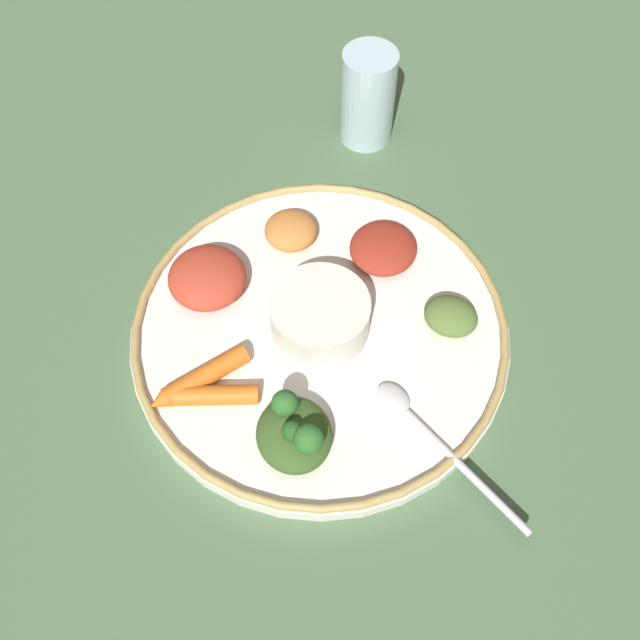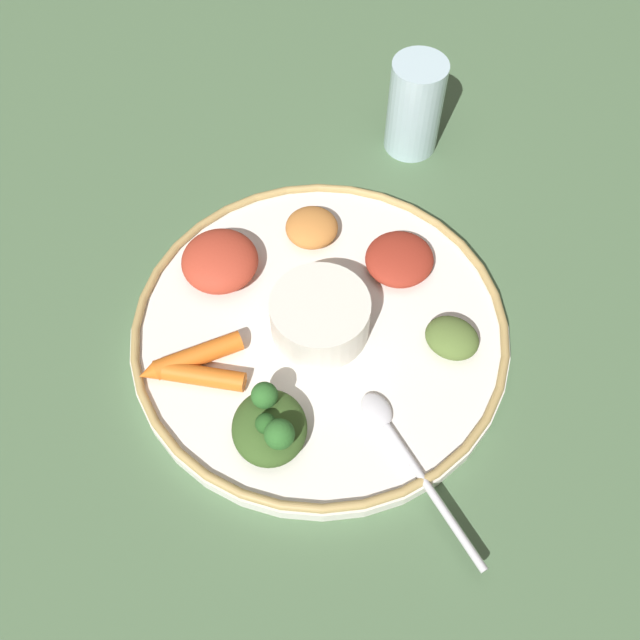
% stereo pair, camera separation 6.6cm
% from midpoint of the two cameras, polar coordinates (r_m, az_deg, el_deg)
% --- Properties ---
extents(ground_plane, '(2.40, 2.40, 0.00)m').
position_cam_midpoint_polar(ground_plane, '(0.69, 2.75, -1.54)').
color(ground_plane, '#4C6B47').
extents(platter, '(0.35, 0.35, 0.02)m').
position_cam_midpoint_polar(platter, '(0.68, 2.77, -1.22)').
color(platter, white).
rests_on(platter, ground_plane).
extents(platter_rim, '(0.35, 0.35, 0.01)m').
position_cam_midpoint_polar(platter_rim, '(0.67, 2.81, -0.77)').
color(platter_rim, tan).
rests_on(platter_rim, platter).
extents(center_bowl, '(0.09, 0.09, 0.04)m').
position_cam_midpoint_polar(center_bowl, '(0.65, 2.88, 0.14)').
color(center_bowl, silver).
rests_on(center_bowl, platter).
extents(spoon, '(0.12, 0.15, 0.01)m').
position_cam_midpoint_polar(spoon, '(0.62, 9.63, -10.30)').
color(spoon, silver).
rests_on(spoon, platter).
extents(greens_pile, '(0.09, 0.09, 0.05)m').
position_cam_midpoint_polar(greens_pile, '(0.61, -0.81, -8.65)').
color(greens_pile, '#385623').
rests_on(greens_pile, platter).
extents(carrot_near_spoon, '(0.08, 0.08, 0.02)m').
position_cam_midpoint_polar(carrot_near_spoon, '(0.65, -7.24, -3.21)').
color(carrot_near_spoon, orange).
rests_on(carrot_near_spoon, platter).
extents(carrot_outer, '(0.04, 0.09, 0.02)m').
position_cam_midpoint_polar(carrot_outer, '(0.64, -6.80, -4.60)').
color(carrot_outer, orange).
rests_on(carrot_outer, platter).
extents(mound_squash, '(0.07, 0.07, 0.02)m').
position_cam_midpoint_polar(mound_squash, '(0.73, 1.96, 7.12)').
color(mound_squash, '#C67A38').
rests_on(mound_squash, platter).
extents(mound_beet, '(0.09, 0.08, 0.02)m').
position_cam_midpoint_polar(mound_beet, '(0.71, 8.94, 4.57)').
color(mound_beet, maroon).
rests_on(mound_beet, platter).
extents(mound_berbere_red, '(0.10, 0.10, 0.03)m').
position_cam_midpoint_polar(mound_berbere_red, '(0.70, -5.25, 4.46)').
color(mound_berbere_red, '#B73D28').
rests_on(mound_berbere_red, platter).
extents(mound_collards, '(0.05, 0.06, 0.03)m').
position_cam_midpoint_polar(mound_collards, '(0.67, 13.17, -1.62)').
color(mound_collards, '#567033').
rests_on(mound_collards, platter).
extents(drinking_glass, '(0.06, 0.06, 0.11)m').
position_cam_midpoint_polar(drinking_glass, '(0.82, 9.93, 15.70)').
color(drinking_glass, silver).
rests_on(drinking_glass, ground_plane).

